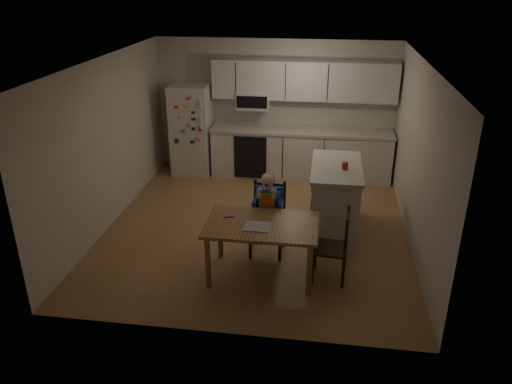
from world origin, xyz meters
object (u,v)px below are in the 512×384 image
object	(u,v)px
refrigerator	(192,129)
red_cup	(345,166)
dining_table	(262,231)
chair_booster	(268,205)
kitchen_island	(335,198)
chair_side	(338,242)

from	to	relation	value
refrigerator	red_cup	bearing A→B (deg)	-37.61
dining_table	chair_booster	xyz separation A→B (m)	(0.00, 0.62, 0.07)
refrigerator	chair_booster	distance (m)	3.37
kitchen_island	red_cup	world-z (taller)	red_cup
refrigerator	red_cup	distance (m)	3.56
red_cup	chair_side	bearing A→B (deg)	-93.27
kitchen_island	dining_table	world-z (taller)	kitchen_island
chair_side	kitchen_island	bearing A→B (deg)	-174.08
red_cup	dining_table	size ratio (longest dim) A/B	0.08
dining_table	refrigerator	bearing A→B (deg)	117.48
refrigerator	chair_side	size ratio (longest dim) A/B	1.79
kitchen_island	refrigerator	bearing A→B (deg)	142.92
refrigerator	chair_booster	world-z (taller)	refrigerator
dining_table	chair_booster	world-z (taller)	chair_booster
kitchen_island	chair_booster	bearing A→B (deg)	-138.76
kitchen_island	chair_booster	size ratio (longest dim) A/B	1.17
chair_booster	chair_side	bearing A→B (deg)	-29.82
red_cup	kitchen_island	bearing A→B (deg)	131.46
refrigerator	dining_table	xyz separation A→B (m)	(1.80, -3.46, -0.20)
kitchen_island	chair_side	size ratio (longest dim) A/B	1.46
red_cup	chair_booster	size ratio (longest dim) A/B	0.09
chair_booster	kitchen_island	bearing A→B (deg)	42.85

